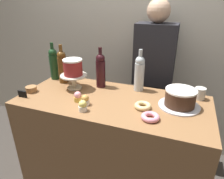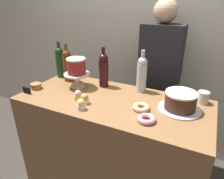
{
  "view_description": "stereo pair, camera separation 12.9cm",
  "coord_description": "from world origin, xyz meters",
  "px_view_note": "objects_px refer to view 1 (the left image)",
  "views": [
    {
      "loc": [
        0.46,
        -1.22,
        1.6
      ],
      "look_at": [
        0.0,
        0.0,
        1.01
      ],
      "focal_mm": 32.59,
      "sensor_mm": 36.0,
      "label": 1
    },
    {
      "loc": [
        0.58,
        -1.17,
        1.6
      ],
      "look_at": [
        0.0,
        0.0,
        1.01
      ],
      "focal_mm": 32.59,
      "sensor_mm": 36.0,
      "label": 2
    }
  ],
  "objects_px": {
    "chocolate_round_cake": "(180,97)",
    "coffee_cup_ceramic": "(200,94)",
    "wine_bottle_amber": "(62,66)",
    "wine_bottle_green": "(54,63)",
    "wine_bottle_dark_red": "(101,70)",
    "wine_bottle_clear": "(139,73)",
    "cupcake_strawberry": "(78,97)",
    "cookie_stack": "(31,89)",
    "white_layer_cake": "(73,67)",
    "barista_figure": "(152,83)",
    "cupcake_caramel": "(85,100)",
    "cake_stand_pedestal": "(74,79)",
    "cupcake_lemon": "(83,106)",
    "donut_glazed": "(143,106)",
    "donut_pink": "(150,117)",
    "price_sign_chalkboard": "(22,94)"
  },
  "relations": [
    {
      "from": "cupcake_strawberry",
      "to": "donut_pink",
      "type": "relative_size",
      "value": 0.66
    },
    {
      "from": "white_layer_cake",
      "to": "cupcake_caramel",
      "type": "xyz_separation_m",
      "value": [
        0.21,
        -0.22,
        -0.14
      ]
    },
    {
      "from": "cupcake_strawberry",
      "to": "white_layer_cake",
      "type": "bearing_deg",
      "value": 126.0
    },
    {
      "from": "cookie_stack",
      "to": "coffee_cup_ceramic",
      "type": "relative_size",
      "value": 0.99
    },
    {
      "from": "wine_bottle_green",
      "to": "cookie_stack",
      "type": "distance_m",
      "value": 0.33
    },
    {
      "from": "cupcake_caramel",
      "to": "price_sign_chalkboard",
      "type": "bearing_deg",
      "value": -172.84
    },
    {
      "from": "cookie_stack",
      "to": "price_sign_chalkboard",
      "type": "height_order",
      "value": "price_sign_chalkboard"
    },
    {
      "from": "cupcake_strawberry",
      "to": "donut_glazed",
      "type": "distance_m",
      "value": 0.46
    },
    {
      "from": "wine_bottle_clear",
      "to": "cupcake_strawberry",
      "type": "bearing_deg",
      "value": -136.03
    },
    {
      "from": "wine_bottle_green",
      "to": "wine_bottle_dark_red",
      "type": "bearing_deg",
      "value": -2.76
    },
    {
      "from": "price_sign_chalkboard",
      "to": "barista_figure",
      "type": "relative_size",
      "value": 0.04
    },
    {
      "from": "cupcake_strawberry",
      "to": "coffee_cup_ceramic",
      "type": "distance_m",
      "value": 0.87
    },
    {
      "from": "coffee_cup_ceramic",
      "to": "wine_bottle_amber",
      "type": "bearing_deg",
      "value": -176.56
    },
    {
      "from": "wine_bottle_clear",
      "to": "wine_bottle_green",
      "type": "xyz_separation_m",
      "value": [
        -0.77,
        -0.02,
        0.0
      ]
    },
    {
      "from": "barista_figure",
      "to": "donut_glazed",
      "type": "bearing_deg",
      "value": -85.82
    },
    {
      "from": "cupcake_lemon",
      "to": "cake_stand_pedestal",
      "type": "bearing_deg",
      "value": 128.26
    },
    {
      "from": "wine_bottle_dark_red",
      "to": "coffee_cup_ceramic",
      "type": "xyz_separation_m",
      "value": [
        0.76,
        0.04,
        -0.1
      ]
    },
    {
      "from": "wine_bottle_dark_red",
      "to": "barista_figure",
      "type": "relative_size",
      "value": 0.2
    },
    {
      "from": "wine_bottle_amber",
      "to": "barista_figure",
      "type": "relative_size",
      "value": 0.2
    },
    {
      "from": "wine_bottle_amber",
      "to": "chocolate_round_cake",
      "type": "bearing_deg",
      "value": -6.08
    },
    {
      "from": "cupcake_strawberry",
      "to": "barista_figure",
      "type": "distance_m",
      "value": 0.84
    },
    {
      "from": "cake_stand_pedestal",
      "to": "wine_bottle_clear",
      "type": "distance_m",
      "value": 0.52
    },
    {
      "from": "wine_bottle_dark_red",
      "to": "cupcake_caramel",
      "type": "relative_size",
      "value": 4.38
    },
    {
      "from": "cake_stand_pedestal",
      "to": "cookie_stack",
      "type": "height_order",
      "value": "cake_stand_pedestal"
    },
    {
      "from": "chocolate_round_cake",
      "to": "wine_bottle_green",
      "type": "height_order",
      "value": "wine_bottle_green"
    },
    {
      "from": "wine_bottle_green",
      "to": "cupcake_lemon",
      "type": "height_order",
      "value": "wine_bottle_green"
    },
    {
      "from": "coffee_cup_ceramic",
      "to": "cake_stand_pedestal",
      "type": "bearing_deg",
      "value": -170.97
    },
    {
      "from": "chocolate_round_cake",
      "to": "cupcake_strawberry",
      "type": "xyz_separation_m",
      "value": [
        -0.68,
        -0.17,
        -0.03
      ]
    },
    {
      "from": "cookie_stack",
      "to": "cupcake_lemon",
      "type": "bearing_deg",
      "value": -13.05
    },
    {
      "from": "white_layer_cake",
      "to": "wine_bottle_dark_red",
      "type": "distance_m",
      "value": 0.22
    },
    {
      "from": "chocolate_round_cake",
      "to": "cupcake_strawberry",
      "type": "height_order",
      "value": "chocolate_round_cake"
    },
    {
      "from": "wine_bottle_clear",
      "to": "donut_pink",
      "type": "distance_m",
      "value": 0.45
    },
    {
      "from": "wine_bottle_dark_red",
      "to": "donut_pink",
      "type": "bearing_deg",
      "value": -36.67
    },
    {
      "from": "white_layer_cake",
      "to": "coffee_cup_ceramic",
      "type": "xyz_separation_m",
      "value": [
        0.94,
        0.15,
        -0.14
      ]
    },
    {
      "from": "chocolate_round_cake",
      "to": "wine_bottle_amber",
      "type": "xyz_separation_m",
      "value": [
        -0.97,
        0.1,
        0.08
      ]
    },
    {
      "from": "wine_bottle_amber",
      "to": "cupcake_strawberry",
      "type": "height_order",
      "value": "wine_bottle_amber"
    },
    {
      "from": "wine_bottle_dark_red",
      "to": "coffee_cup_ceramic",
      "type": "relative_size",
      "value": 3.83
    },
    {
      "from": "donut_glazed",
      "to": "wine_bottle_green",
      "type": "bearing_deg",
      "value": 163.41
    },
    {
      "from": "cake_stand_pedestal",
      "to": "cookie_stack",
      "type": "relative_size",
      "value": 2.52
    },
    {
      "from": "donut_glazed",
      "to": "barista_figure",
      "type": "relative_size",
      "value": 0.07
    },
    {
      "from": "wine_bottle_green",
      "to": "wine_bottle_amber",
      "type": "bearing_deg",
      "value": -21.51
    },
    {
      "from": "cookie_stack",
      "to": "white_layer_cake",
      "type": "bearing_deg",
      "value": 32.37
    },
    {
      "from": "white_layer_cake",
      "to": "cookie_stack",
      "type": "bearing_deg",
      "value": -147.63
    },
    {
      "from": "chocolate_round_cake",
      "to": "coffee_cup_ceramic",
      "type": "bearing_deg",
      "value": 52.89
    },
    {
      "from": "wine_bottle_amber",
      "to": "cupcake_caramel",
      "type": "distance_m",
      "value": 0.49
    },
    {
      "from": "cake_stand_pedestal",
      "to": "donut_pink",
      "type": "height_order",
      "value": "cake_stand_pedestal"
    },
    {
      "from": "coffee_cup_ceramic",
      "to": "wine_bottle_green",
      "type": "bearing_deg",
      "value": -179.09
    },
    {
      "from": "white_layer_cake",
      "to": "cupcake_caramel",
      "type": "distance_m",
      "value": 0.34
    },
    {
      "from": "cupcake_caramel",
      "to": "cookie_stack",
      "type": "distance_m",
      "value": 0.49
    },
    {
      "from": "cupcake_caramel",
      "to": "wine_bottle_dark_red",
      "type": "bearing_deg",
      "value": 94.42
    }
  ]
}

